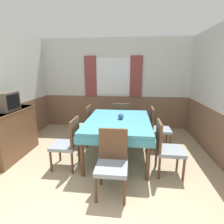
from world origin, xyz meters
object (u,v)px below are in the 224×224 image
at_px(chair_head_near, 112,160).
at_px(chair_left_far, 84,124).
at_px(chair_right_far, 157,127).
at_px(chair_head_window, 121,119).
at_px(vase, 121,116).
at_px(dining_table, 118,125).
at_px(chair_right_near, 166,147).
at_px(sideboard, 11,133).
at_px(tv, 7,102).
at_px(chair_left_near, 68,142).

distance_m(chair_head_near, chair_left_far, 1.79).
xyz_separation_m(chair_right_far, chair_head_window, (-0.84, 0.55, 0.00)).
height_order(chair_head_window, chair_head_near, same).
bearing_deg(chair_right_far, vase, -59.01).
relative_size(dining_table, chair_head_near, 1.84).
xyz_separation_m(chair_right_near, vase, (-0.79, 0.54, 0.35)).
distance_m(dining_table, chair_right_near, 1.00).
bearing_deg(sideboard, chair_head_near, -20.99).
distance_m(dining_table, chair_left_far, 1.00).
distance_m(chair_right_far, chair_left_far, 1.69).
bearing_deg(chair_head_near, sideboard, -20.99).
xyz_separation_m(chair_right_near, chair_head_near, (-0.84, -0.55, 0.00)).
xyz_separation_m(chair_right_far, chair_left_far, (-1.69, 0.00, 0.00)).
height_order(dining_table, vase, vase).
bearing_deg(chair_right_far, chair_right_near, 0.00).
relative_size(chair_right_far, chair_right_near, 1.00).
distance_m(sideboard, tv, 0.66).
bearing_deg(sideboard, chair_right_near, -5.07).
bearing_deg(vase, chair_right_near, -34.39).
height_order(dining_table, sideboard, sideboard).
distance_m(chair_left_near, tv, 1.43).
relative_size(chair_right_far, chair_left_near, 1.00).
relative_size(chair_right_far, chair_head_near, 1.00).
relative_size(chair_head_near, chair_left_near, 1.00).
bearing_deg(chair_left_near, dining_table, -58.78).
bearing_deg(dining_table, chair_right_near, -31.22).
bearing_deg(chair_left_far, chair_left_near, -180.00).
distance_m(chair_head_window, chair_left_far, 1.01).
relative_size(chair_right_near, vase, 7.99).
relative_size(chair_head_near, sideboard, 0.78).
height_order(dining_table, chair_right_far, chair_right_far).
bearing_deg(chair_right_near, vase, -124.39).
bearing_deg(chair_left_far, chair_head_near, -151.83).
distance_m(chair_right_far, tv, 3.11).
relative_size(chair_left_near, vase, 7.99).
distance_m(chair_head_window, tv, 2.57).
bearing_deg(chair_left_near, sideboard, 78.40).
height_order(chair_right_near, chair_left_near, same).
height_order(dining_table, chair_head_near, chair_head_near).
bearing_deg(chair_left_near, chair_right_near, -90.00).
xyz_separation_m(chair_head_near, vase, (0.05, 1.10, 0.35)).
distance_m(chair_left_near, sideboard, 1.31).
height_order(chair_head_near, sideboard, sideboard).
bearing_deg(chair_head_near, chair_right_far, -118.17).
bearing_deg(chair_head_near, chair_left_near, -33.24).
relative_size(chair_right_near, chair_left_far, 1.00).
bearing_deg(chair_left_near, tv, 79.73).
bearing_deg(chair_right_near, chair_left_near, -90.00).
height_order(chair_right_near, tv, tv).
bearing_deg(chair_left_far, chair_right_far, -90.00).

